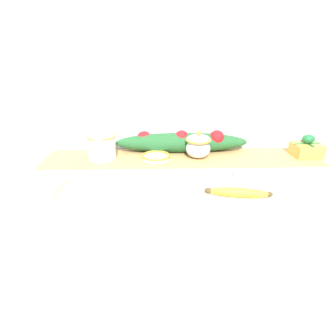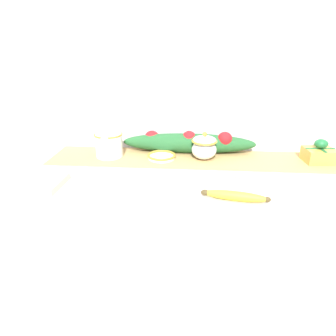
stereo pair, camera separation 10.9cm
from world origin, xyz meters
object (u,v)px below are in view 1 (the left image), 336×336
object	(u,v)px
sugar_bowl	(198,146)
banana	(238,192)
cream_pitcher	(102,146)
napkin_stack	(38,189)
small_dish	(156,157)
gift_box	(307,148)
spoon	(232,173)

from	to	relation	value
sugar_bowl	banana	world-z (taller)	sugar_bowl
cream_pitcher	napkin_stack	distance (m)	0.36
napkin_stack	banana	bearing A→B (deg)	-4.13
cream_pitcher	sugar_bowl	size ratio (longest dim) A/B	1.19
napkin_stack	small_dish	bearing A→B (deg)	37.55
sugar_bowl	gift_box	distance (m)	0.49
cream_pitcher	banana	distance (m)	0.63
banana	cream_pitcher	bearing A→B (deg)	144.28
gift_box	banana	bearing A→B (deg)	-136.98
spoon	napkin_stack	size ratio (longest dim) A/B	1.06
napkin_stack	gift_box	size ratio (longest dim) A/B	1.14
spoon	cream_pitcher	bearing A→B (deg)	170.25
banana	napkin_stack	bearing A→B (deg)	175.87
spoon	small_dish	bearing A→B (deg)	159.45
napkin_stack	gift_box	world-z (taller)	gift_box
cream_pitcher	spoon	size ratio (longest dim) A/B	0.93
banana	spoon	distance (m)	0.19
small_dish	banana	xyz separation A→B (m)	(0.27, -0.35, 0.00)
spoon	gift_box	size ratio (longest dim) A/B	1.21
small_dish	gift_box	xyz separation A→B (m)	(0.67, 0.02, 0.03)
small_dish	gift_box	bearing A→B (deg)	1.34
sugar_bowl	spoon	distance (m)	0.22
sugar_bowl	small_dish	size ratio (longest dim) A/B	0.98
small_dish	gift_box	distance (m)	0.67
spoon	napkin_stack	xyz separation A→B (m)	(-0.70, -0.14, 0.01)
small_dish	napkin_stack	distance (m)	0.50
banana	spoon	xyz separation A→B (m)	(0.02, 0.19, -0.01)
banana	gift_box	distance (m)	0.54
sugar_bowl	gift_box	size ratio (longest dim) A/B	0.94
small_dish	banana	size ratio (longest dim) A/B	0.56
gift_box	cream_pitcher	bearing A→B (deg)	-179.76
cream_pitcher	banana	size ratio (longest dim) A/B	0.65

